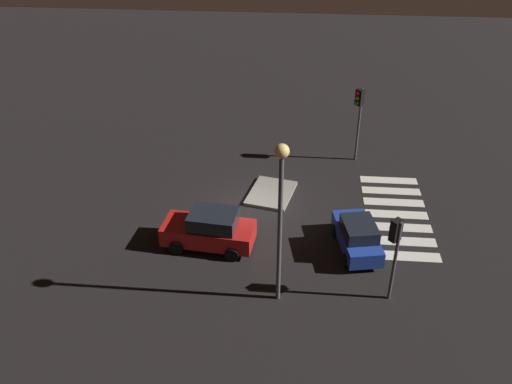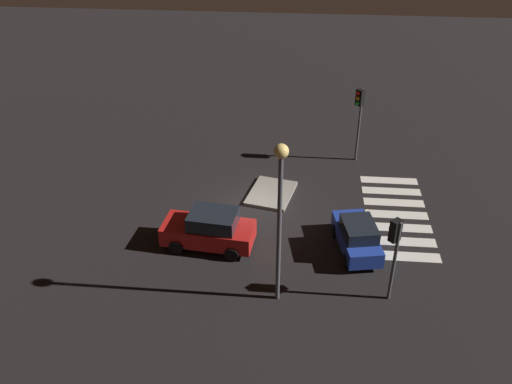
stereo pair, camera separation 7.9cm
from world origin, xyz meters
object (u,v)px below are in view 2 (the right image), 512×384
car_red (209,229)px  traffic_light_east (359,108)px  street_lamp (280,199)px  traffic_island (271,193)px  car_blue (357,236)px  traffic_light_south (395,240)px

car_red → traffic_light_east: size_ratio=0.98×
traffic_light_east → street_lamp: (-12.45, 3.98, 1.56)m
traffic_island → car_blue: size_ratio=0.87×
car_red → street_lamp: 6.29m
car_red → street_lamp: (-3.35, -3.40, 4.09)m
car_blue → car_red: car_red is taller
traffic_island → car_red: bearing=151.1°
car_blue → street_lamp: size_ratio=0.54×
car_blue → street_lamp: 6.58m
traffic_light_east → traffic_light_south: size_ratio=1.17×
traffic_island → street_lamp: 9.52m
traffic_light_east → traffic_island: bearing=-3.9°
traffic_light_east → street_lamp: 13.16m
traffic_island → traffic_light_east: (4.35, -4.76, 3.37)m
car_red → traffic_light_south: bearing=166.4°
street_lamp → traffic_island: bearing=5.5°
car_blue → car_red: size_ratio=0.87×
car_blue → traffic_light_east: 9.24m
traffic_island → car_red: (-4.75, 2.62, 0.84)m
traffic_island → car_red: car_red is taller
car_blue → street_lamp: bearing=125.0°
car_red → street_lamp: bearing=141.5°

